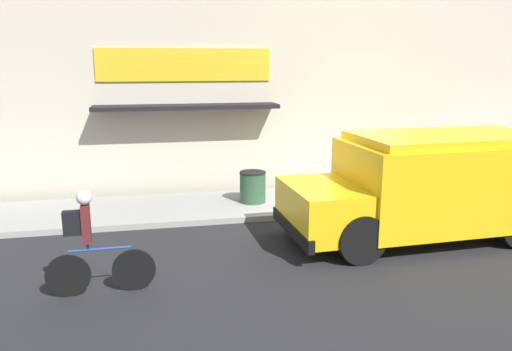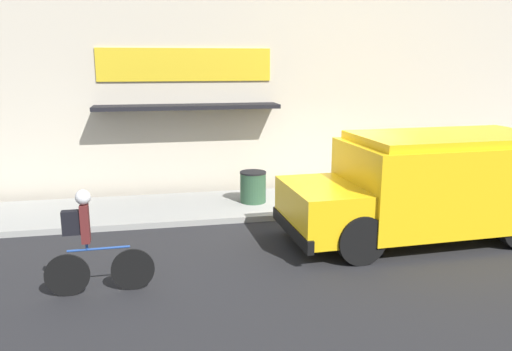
{
  "view_description": "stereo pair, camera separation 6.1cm",
  "coord_description": "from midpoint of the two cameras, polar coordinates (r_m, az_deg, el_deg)",
  "views": [
    {
      "loc": [
        -3.96,
        -10.23,
        3.43
      ],
      "look_at": [
        -1.88,
        -0.2,
        1.1
      ],
      "focal_mm": 35.0,
      "sensor_mm": 36.0,
      "label": 1
    },
    {
      "loc": [
        -3.9,
        -10.24,
        3.43
      ],
      "look_at": [
        -1.88,
        -0.2,
        1.1
      ],
      "focal_mm": 35.0,
      "sensor_mm": 36.0,
      "label": 2
    }
  ],
  "objects": [
    {
      "name": "school_bus",
      "position": [
        10.38,
        19.1,
        -0.91
      ],
      "size": [
        5.33,
        2.72,
        2.08
      ],
      "rotation": [
        0.0,
        0.0,
        0.04
      ],
      "color": "yellow",
      "rests_on": "ground_plane"
    },
    {
      "name": "trash_bin",
      "position": [
        11.99,
        -0.53,
        -1.3
      ],
      "size": [
        0.63,
        0.63,
        0.75
      ],
      "color": "#2D5138",
      "rests_on": "sidewalk"
    },
    {
      "name": "ground_plane",
      "position": [
        11.49,
        8.87,
        -4.71
      ],
      "size": [
        70.0,
        70.0,
        0.0
      ],
      "primitive_type": "plane",
      "color": "#232326"
    },
    {
      "name": "storefront",
      "position": [
        13.6,
        4.75,
        9.77
      ],
      "size": [
        17.98,
        0.98,
        5.44
      ],
      "color": "beige",
      "rests_on": "ground_plane"
    },
    {
      "name": "sidewalk",
      "position": [
        12.54,
        7.0,
        -2.85
      ],
      "size": [
        28.0,
        2.37,
        0.13
      ],
      "color": "#999993",
      "rests_on": "ground_plane"
    },
    {
      "name": "cyclist",
      "position": [
        7.86,
        -18.56,
        -7.4
      ],
      "size": [
        1.61,
        0.22,
        1.63
      ],
      "rotation": [
        0.0,
        0.0,
        0.03
      ],
      "color": "black",
      "rests_on": "ground_plane"
    }
  ]
}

